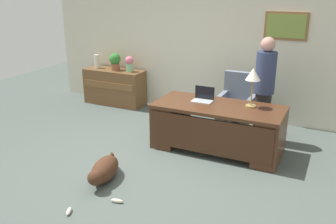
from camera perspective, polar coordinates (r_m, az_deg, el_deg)
The scene contains 14 objects.
ground_plane at distance 5.43m, azimuth -3.66°, elevation -8.08°, with size 12.00×12.00×0.00m, color #4C5651.
back_wall at distance 7.29m, azimuth 6.34°, elevation 10.15°, with size 7.00×0.16×2.70m.
desk at distance 5.75m, azimuth 7.63°, elevation -2.21°, with size 1.97×0.89×0.74m.
credenza at distance 8.07m, azimuth -8.26°, elevation 3.87°, with size 1.32×0.50×0.76m.
armchair at distance 6.59m, azimuth 10.75°, elevation 1.03°, with size 0.60×0.59×1.04m.
person_standing at distance 6.12m, azimuth 14.67°, elevation 3.48°, with size 0.32×0.32×1.72m.
dog_lying at distance 5.01m, azimuth -9.89°, elevation -8.88°, with size 0.43×0.78×0.30m.
laptop at distance 5.84m, azimuth 5.49°, elevation 2.25°, with size 0.32×0.22×0.22m.
desk_lamp at distance 5.56m, azimuth 13.04°, elevation 5.35°, with size 0.22×0.22×0.59m.
vase_with_flowers at distance 7.74m, azimuth -5.99°, elevation 7.54°, with size 0.17×0.17×0.32m.
vase_empty at distance 8.20m, azimuth -10.96°, elevation 7.72°, with size 0.11×0.11×0.29m, color silver.
potted_plant at distance 7.92m, azimuth -8.20°, elevation 7.86°, with size 0.24×0.24×0.36m.
dog_toy_bone at distance 4.51m, azimuth -15.10°, elevation -14.60°, with size 0.15×0.05×0.05m, color beige.
dog_toy_plush at distance 4.59m, azimuth -7.91°, elevation -13.47°, with size 0.16×0.05×0.05m, color beige.
Camera 1 is at (2.40, -4.19, 2.49)m, focal length 39.34 mm.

